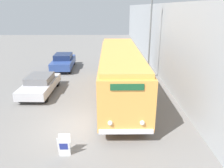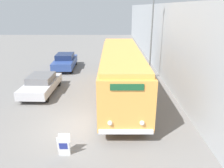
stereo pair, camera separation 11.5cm
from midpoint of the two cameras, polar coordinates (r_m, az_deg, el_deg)
ground_plane at (r=11.81m, az=-9.60°, el=-11.15°), size 80.00×80.00×0.00m
building_wall_right at (r=20.72m, az=12.86°, el=11.17°), size 0.30×60.00×6.26m
vintage_bus at (r=14.85m, az=2.52°, el=3.51°), size 2.60×11.50×3.28m
sign_board at (r=9.74m, az=-12.24°, el=-15.47°), size 0.50×0.36×0.95m
streetlamp at (r=18.60m, az=10.50°, el=15.28°), size 0.36×0.36×7.38m
parked_car_near at (r=16.59m, az=-17.95°, el=0.01°), size 2.06×4.54×1.34m
parked_car_mid at (r=22.62m, az=-12.16°, el=5.83°), size 2.05×4.58×1.52m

